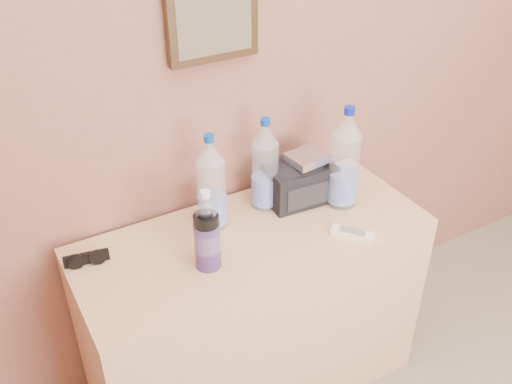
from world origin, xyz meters
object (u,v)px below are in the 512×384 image
dresser (253,314)px  pet_large_b (212,187)px  pet_large_c (265,169)px  nalgene_bottle (207,240)px  pet_small (207,232)px  ac_remote (352,234)px  pet_large_d (344,163)px  sunglasses (86,258)px  toiletry_bag (298,179)px  foil_packet (307,158)px

dresser → pet_large_b: (-0.09, 0.11, 0.53)m
pet_large_c → nalgene_bottle: size_ratio=1.72×
pet_small → ac_remote: size_ratio=1.84×
pet_large_d → pet_large_b: bearing=166.6°
pet_large_d → sunglasses: (-0.89, 0.12, -0.15)m
ac_remote → toiletry_bag: 0.29m
toiletry_bag → dresser: bearing=-152.6°
toiletry_bag → foil_packet: size_ratio=1.77×
pet_large_b → pet_small: 0.20m
nalgene_bottle → toiletry_bag: size_ratio=0.84×
dresser → pet_large_b: pet_large_b is taller
toiletry_bag → pet_large_c: bearing=173.6°
dresser → sunglasses: sunglasses is taller
pet_large_b → nalgene_bottle: pet_large_b is taller
toiletry_bag → pet_large_d: bearing=-36.6°
pet_large_b → ac_remote: (0.37, -0.29, -0.14)m
pet_small → foil_packet: 0.48m
dresser → toiletry_bag: bearing=23.4°
foil_packet → toiletry_bag: bearing=135.4°
pet_large_d → nalgene_bottle: size_ratio=1.91×
pet_small → toiletry_bag: size_ratio=1.10×
dresser → toiletry_bag: toiletry_bag is taller
pet_small → pet_large_b: bearing=59.7°
foil_packet → ac_remote: bearing=-86.8°
toiletry_bag → foil_packet: foil_packet is taller
ac_remote → foil_packet: bearing=145.1°
pet_large_c → pet_small: bearing=-149.6°
pet_large_d → toiletry_bag: (-0.12, 0.10, -0.09)m
ac_remote → nalgene_bottle: bearing=-140.3°
ac_remote → toiletry_bag: (-0.03, 0.28, 0.07)m
pet_large_b → sunglasses: size_ratio=2.46×
pet_large_c → toiletry_bag: bearing=-10.5°
toiletry_bag → foil_packet: bearing=-40.6°
pet_large_b → sunglasses: bearing=178.1°
foil_packet → sunglasses: bearing=177.0°
sunglasses → pet_large_b: bearing=8.4°
dresser → sunglasses: (-0.52, 0.13, 0.39)m
pet_large_d → toiletry_bag: pet_large_d is taller
foil_packet → nalgene_bottle: bearing=-161.5°
dresser → sunglasses: bearing=166.2°
pet_small → sunglasses: (-0.34, 0.18, -0.10)m
pet_large_d → ac_remote: pet_large_d is taller
sunglasses → toiletry_bag: 0.77m
dresser → pet_small: 0.53m
dresser → sunglasses: 0.67m
pet_large_c → nalgene_bottle: bearing=-148.0°
sunglasses → ac_remote: sunglasses is taller
pet_large_b → pet_large_d: bearing=-13.4°
pet_large_b → pet_large_c: size_ratio=1.01×
dresser → pet_small: bearing=-164.7°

